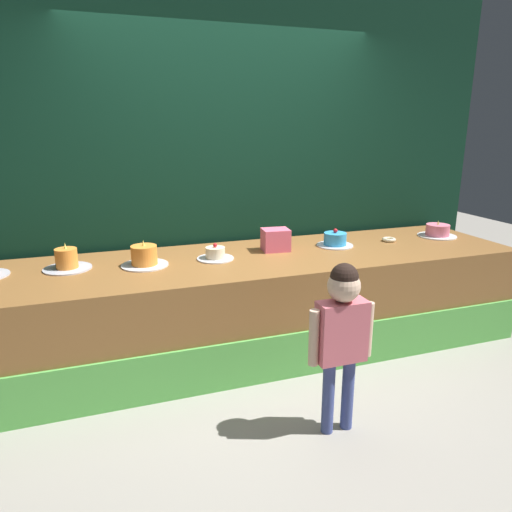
# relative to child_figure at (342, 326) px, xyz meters

# --- Properties ---
(ground_plane) EXTENTS (12.00, 12.00, 0.00)m
(ground_plane) POSITION_rel_child_figure_xyz_m (-0.15, 0.63, -0.66)
(ground_plane) COLOR gray
(stage_platform) EXTENTS (4.28, 1.08, 0.76)m
(stage_platform) POSITION_rel_child_figure_xyz_m (-0.15, 1.15, -0.28)
(stage_platform) COLOR brown
(stage_platform) RESTS_ON ground_plane
(curtain_backdrop) EXTENTS (4.94, 0.08, 3.00)m
(curtain_backdrop) POSITION_rel_child_figure_xyz_m (-0.15, 1.79, 0.84)
(curtain_backdrop) COLOR black
(curtain_backdrop) RESTS_ON ground_plane
(child_figure) EXTENTS (0.39, 0.18, 1.02)m
(child_figure) POSITION_rel_child_figure_xyz_m (0.00, 0.00, 0.00)
(child_figure) COLOR #3F4C8C
(child_figure) RESTS_ON ground_plane
(pink_box) EXTENTS (0.23, 0.19, 0.17)m
(pink_box) POSITION_rel_child_figure_xyz_m (0.11, 1.28, 0.19)
(pink_box) COLOR #F16485
(pink_box) RESTS_ON stage_platform
(donut) EXTENTS (0.12, 0.12, 0.03)m
(donut) POSITION_rel_child_figure_xyz_m (1.15, 1.24, 0.11)
(donut) COLOR beige
(donut) RESTS_ON stage_platform
(cake_left) EXTENTS (0.33, 0.33, 0.19)m
(cake_left) POSITION_rel_child_figure_xyz_m (-1.45, 1.29, 0.16)
(cake_left) COLOR silver
(cake_left) RESTS_ON stage_platform
(cake_center_left) EXTENTS (0.33, 0.33, 0.19)m
(cake_center_left) POSITION_rel_child_figure_xyz_m (-0.93, 1.19, 0.16)
(cake_center_left) COLOR silver
(cake_center_left) RESTS_ON stage_platform
(cake_center_right) EXTENTS (0.28, 0.28, 0.12)m
(cake_center_right) POSITION_rel_child_figure_xyz_m (-0.41, 1.19, 0.14)
(cake_center_right) COLOR silver
(cake_center_right) RESTS_ON stage_platform
(cake_right) EXTENTS (0.30, 0.30, 0.15)m
(cake_right) POSITION_rel_child_figure_xyz_m (0.63, 1.25, 0.15)
(cake_right) COLOR silver
(cake_right) RESTS_ON stage_platform
(cake_far_right) EXTENTS (0.34, 0.34, 0.15)m
(cake_far_right) POSITION_rel_child_figure_xyz_m (1.67, 1.26, 0.15)
(cake_far_right) COLOR white
(cake_far_right) RESTS_ON stage_platform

